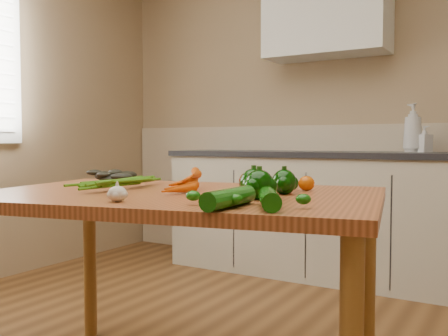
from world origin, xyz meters
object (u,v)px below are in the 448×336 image
object	(u,v)px
pepper_a	(254,183)
tomato_a	(249,181)
soap_bottle_b	(424,139)
tomato_c	(306,183)
soap_bottle_a	(413,128)
zucchini_b	(229,198)
leafy_greens	(111,171)
pepper_b	(284,182)
table	(178,215)
carrot_bunch	(165,181)
zucchini_a	(269,199)
pepper_c	(259,185)
garlic_bulb	(117,194)
tomato_b	(284,181)

from	to	relation	value
pepper_a	tomato_a	world-z (taller)	pepper_a
soap_bottle_b	tomato_c	xyz separation A→B (m)	(-0.15, -1.75, -0.18)
soap_bottle_a	zucchini_b	distance (m)	2.35
soap_bottle_b	zucchini_b	xyz separation A→B (m)	(-0.15, -2.33, -0.18)
leafy_greens	pepper_b	distance (m)	0.90
soap_bottle_a	pepper_a	size ratio (longest dim) A/B	3.46
soap_bottle_a	pepper_b	world-z (taller)	soap_bottle_a
tomato_a	tomato_c	world-z (taller)	tomato_a
table	pepper_b	size ratio (longest dim) A/B	18.48
table	leafy_greens	size ratio (longest dim) A/B	7.77
soap_bottle_b	pepper_b	size ratio (longest dim) A/B	2.00
carrot_bunch	pepper_a	xyz separation A→B (m)	(0.39, -0.01, 0.01)
soap_bottle_a	pepper_b	bearing A→B (deg)	41.42
table	soap_bottle_b	bearing A→B (deg)	63.40
tomato_c	zucchini_a	world-z (taller)	tomato_c
table	leafy_greens	world-z (taller)	leafy_greens
table	pepper_b	distance (m)	0.42
pepper_a	zucchini_b	xyz separation A→B (m)	(0.07, -0.28, -0.02)
soap_bottle_a	soap_bottle_b	size ratio (longest dim) A/B	1.87
pepper_a	pepper_b	size ratio (longest dim) A/B	1.08
soap_bottle_a	tomato_a	distance (m)	1.91
pepper_a	tomato_a	size ratio (longest dim) A/B	1.19
soap_bottle_b	carrot_bunch	distance (m)	2.13
soap_bottle_b	carrot_bunch	xyz separation A→B (m)	(-0.61, -2.04, -0.17)
carrot_bunch	tomato_a	distance (m)	0.32
pepper_c	tomato_c	size ratio (longest dim) A/B	1.52
table	soap_bottle_b	world-z (taller)	soap_bottle_b
tomato_c	soap_bottle_a	bearing A→B (deg)	87.75
garlic_bulb	pepper_b	distance (m)	0.59
table	zucchini_a	xyz separation A→B (m)	(0.49, -0.25, 0.11)
pepper_a	zucchini_a	distance (m)	0.30
leafy_greens	pepper_b	bearing A→B (deg)	-4.30
leafy_greens	tomato_b	bearing A→B (deg)	3.67
soap_bottle_b	tomato_c	world-z (taller)	soap_bottle_b
leafy_greens	tomato_a	world-z (taller)	leafy_greens
carrot_bunch	tomato_a	size ratio (longest dim) A/B	3.42
soap_bottle_b	tomato_b	xyz separation A→B (m)	(-0.22, -1.79, -0.17)
pepper_a	zucchini_b	bearing A→B (deg)	-76.76
pepper_a	pepper_b	bearing A→B (deg)	69.76
soap_bottle_b	zucchini_b	distance (m)	2.34
garlic_bulb	pepper_c	distance (m)	0.45
soap_bottle_b	leafy_greens	xyz separation A→B (m)	(-1.06, -1.84, -0.15)
tomato_b	table	bearing A→B (deg)	-141.64
garlic_bulb	pepper_c	world-z (taller)	pepper_c
leafy_greens	garlic_bulb	bearing A→B (deg)	-45.11
garlic_bulb	tomato_c	bearing A→B (deg)	59.45
garlic_bulb	pepper_b	world-z (taller)	pepper_b
soap_bottle_b	garlic_bulb	xyz separation A→B (m)	(-0.52, -2.39, -0.18)
carrot_bunch	pepper_b	xyz separation A→B (m)	(0.44, 0.13, 0.01)
carrot_bunch	tomato_c	xyz separation A→B (m)	(0.46, 0.28, -0.01)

